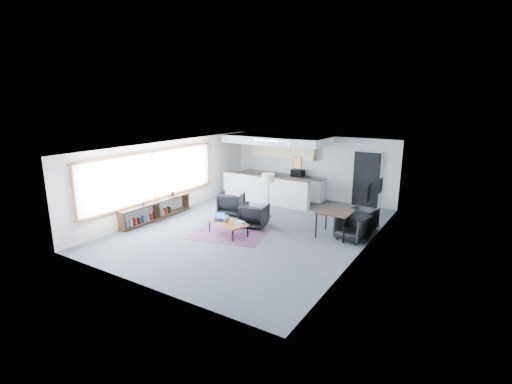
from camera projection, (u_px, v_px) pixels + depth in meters
The scene contains 21 objects.
room at pixel (253, 189), 11.58m from camera, with size 7.02×9.02×2.62m.
window at pixel (153, 177), 12.58m from camera, with size 0.10×5.95×1.66m.
console at pixel (156, 211), 12.65m from camera, with size 0.35×3.00×0.80m.
kitchenette at pixel (277, 165), 15.23m from camera, with size 4.20×1.96×2.60m.
doorway at pixel (366, 179), 14.10m from camera, with size 1.10×0.12×2.15m.
track_light at pixel (272, 142), 13.40m from camera, with size 1.60×0.07×0.15m.
wall_art_lower at pixel (369, 193), 10.07m from camera, with size 0.03×0.38×0.48m.
wall_art_upper at pixel (381, 185), 11.15m from camera, with size 0.03×0.34×0.44m.
kilim_rug at pixel (228, 234), 11.31m from camera, with size 2.52×2.02×0.01m.
coffee_table at pixel (228, 223), 11.22m from camera, with size 1.37×0.97×0.40m.
laptop at pixel (219, 218), 11.40m from camera, with size 0.39×0.35×0.23m.
ceramic_pot at pixel (226, 218), 11.20m from camera, with size 0.22×0.22×0.22m.
book_stack at pixel (240, 223), 11.04m from camera, with size 0.31×0.27×0.09m.
coaster at pixel (227, 225), 10.91m from camera, with size 0.11×0.11×0.01m.
armchair_left at pixel (231, 202), 13.27m from camera, with size 0.84×0.78×0.86m, color black.
armchair_right at pixel (254, 214), 11.95m from camera, with size 0.80×0.75×0.82m, color black.
floor_lamp at pixel (268, 179), 12.77m from camera, with size 0.49×0.49×1.54m.
dining_table at pixel (335, 213), 11.03m from camera, with size 0.96×0.96×0.80m.
dining_chair_near at pixel (352, 228), 10.84m from camera, with size 0.68×0.64×0.70m, color black.
dining_chair_far at pixel (362, 220), 11.68m from camera, with size 0.65×0.61×0.67m, color black.
microwave at pixel (298, 172), 15.28m from camera, with size 0.52×0.29×0.35m, color black.
Camera 1 is at (6.03, -9.51, 4.01)m, focal length 26.00 mm.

